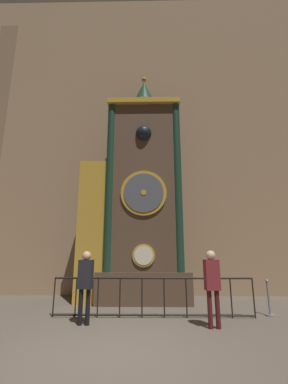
# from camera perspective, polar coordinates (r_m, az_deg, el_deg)

# --- Properties ---
(ground_plane) EXTENTS (28.00, 28.00, 0.00)m
(ground_plane) POSITION_cam_1_polar(r_m,az_deg,el_deg) (5.21, -7.51, -32.30)
(ground_plane) COLOR brown
(cathedral_back_wall) EXTENTS (24.00, 0.32, 14.80)m
(cathedral_back_wall) POSITION_cam_1_polar(r_m,az_deg,el_deg) (12.52, -2.58, 13.74)
(cathedral_back_wall) COLOR #997A5B
(cathedral_back_wall) RESTS_ON ground_plane
(clock_tower) EXTENTS (4.01, 1.76, 9.06)m
(clock_tower) POSITION_cam_1_polar(r_m,az_deg,el_deg) (9.82, -1.76, -1.73)
(clock_tower) COLOR brown
(clock_tower) RESTS_ON ground_plane
(railing_fence) EXTENTS (5.48, 0.05, 1.04)m
(railing_fence) POSITION_cam_1_polar(r_m,az_deg,el_deg) (7.54, 2.03, -21.89)
(railing_fence) COLOR black
(railing_fence) RESTS_ON ground_plane
(visitor_near) EXTENTS (0.37, 0.28, 1.74)m
(visitor_near) POSITION_cam_1_polar(r_m,az_deg,el_deg) (6.93, -12.87, -18.37)
(visitor_near) COLOR black
(visitor_near) RESTS_ON ground_plane
(visitor_far) EXTENTS (0.37, 0.26, 1.75)m
(visitor_far) POSITION_cam_1_polar(r_m,az_deg,el_deg) (6.67, 14.89, -18.37)
(visitor_far) COLOR #461518
(visitor_far) RESTS_ON ground_plane
(stanchion_post) EXTENTS (0.28, 0.28, 0.96)m
(stanchion_post) POSITION_cam_1_polar(r_m,az_deg,el_deg) (8.55, 26.07, -21.44)
(stanchion_post) COLOR gray
(stanchion_post) RESTS_ON ground_plane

